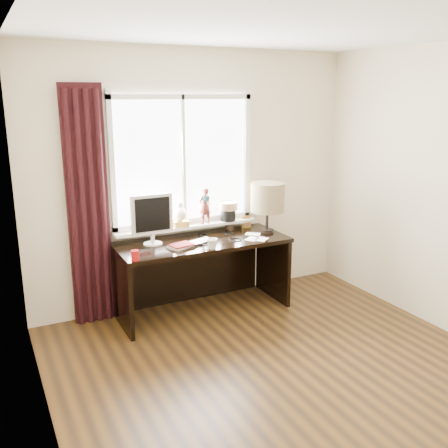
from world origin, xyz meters
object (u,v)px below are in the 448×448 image
desk (199,261)px  red_cup (135,255)px  table_lamp (267,198)px  laptop (199,242)px  monitor (152,216)px  mug (212,243)px

desk → red_cup: bearing=-152.8°
table_lamp → desk: bearing=171.2°
laptop → red_cup: 0.74m
red_cup → laptop: bearing=18.2°
monitor → red_cup: bearing=-127.1°
laptop → mug: mug is taller
table_lamp → monitor: bearing=175.3°
mug → laptop: bearing=98.9°
mug → red_cup: (-0.74, -0.01, -0.01)m
mug → red_cup: 0.74m
laptop → desk: laptop is taller
mug → monitor: monitor is taller
red_cup → table_lamp: size_ratio=0.17×
mug → table_lamp: size_ratio=0.20×
red_cup → table_lamp: table_lamp is taller
desk → monitor: 0.71m
desk → monitor: bearing=-178.5°
laptop → desk: 0.31m
mug → red_cup: size_ratio=1.15×
laptop → desk: bearing=48.5°
red_cup → desk: 0.91m
red_cup → mug: bearing=0.5°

